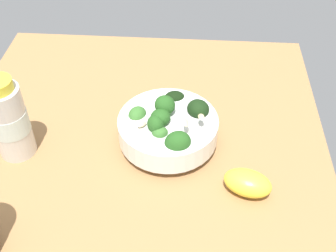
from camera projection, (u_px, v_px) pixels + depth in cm
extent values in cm
cube|color=#996D42|center=(139.00, 146.00, 78.54)|extent=(66.82, 66.82, 4.84)
cylinder|color=white|center=(168.00, 140.00, 75.34)|extent=(9.41, 9.41, 1.37)
cylinder|color=white|center=(168.00, 128.00, 73.47)|extent=(17.11, 17.11, 4.11)
cylinder|color=silver|center=(168.00, 121.00, 72.34)|extent=(14.04, 14.04, 0.80)
cylinder|color=#4A8F3C|center=(160.00, 125.00, 72.33)|extent=(1.65, 1.71, 1.48)
ellipsoid|color=#23511C|center=(160.00, 118.00, 71.09)|extent=(4.07, 4.09, 4.07)
cylinder|color=#4A8F3C|center=(178.00, 150.00, 69.30)|extent=(1.53, 1.48, 1.37)
ellipsoid|color=#23511C|center=(178.00, 142.00, 68.03)|extent=(5.14, 5.63, 4.96)
cylinder|color=#589D47|center=(174.00, 105.00, 78.08)|extent=(1.71, 1.66, 1.54)
ellipsoid|color=black|center=(174.00, 98.00, 76.98)|extent=(4.43, 4.39, 3.37)
cylinder|color=#4A8F3C|center=(198.00, 116.00, 74.53)|extent=(1.81, 1.67, 1.20)
ellipsoid|color=black|center=(198.00, 109.00, 73.33)|extent=(5.44, 4.29, 5.03)
cylinder|color=#589D47|center=(156.00, 131.00, 71.16)|extent=(1.78, 1.49, 1.65)
ellipsoid|color=#23511C|center=(155.00, 124.00, 70.09)|extent=(4.63, 4.31, 3.76)
cylinder|color=#2F662B|center=(160.00, 140.00, 70.97)|extent=(1.62, 1.75, 1.67)
ellipsoid|color=#386B2B|center=(160.00, 133.00, 69.85)|extent=(4.06, 3.84, 3.08)
cylinder|color=#2F662B|center=(136.00, 123.00, 74.19)|extent=(1.72, 1.66, 1.32)
ellipsoid|color=#386B2B|center=(136.00, 116.00, 73.17)|extent=(4.67, 4.72, 3.56)
cylinder|color=#2F662B|center=(165.00, 113.00, 73.32)|extent=(1.66, 1.80, 1.93)
ellipsoid|color=#23511C|center=(165.00, 105.00, 72.05)|extent=(4.63, 4.36, 5.02)
ellipsoid|color=#DBBC84|center=(142.00, 124.00, 70.36)|extent=(1.99, 2.03, 0.69)
ellipsoid|color=#DBBC84|center=(186.00, 122.00, 68.37)|extent=(2.01, 1.35, 0.99)
ellipsoid|color=#DBBC84|center=(201.00, 117.00, 69.31)|extent=(2.00, 1.35, 0.81)
ellipsoid|color=yellow|center=(248.00, 183.00, 66.67)|extent=(6.95, 8.72, 3.79)
cylinder|color=beige|center=(10.00, 122.00, 69.86)|extent=(6.13, 6.13, 13.35)
cylinder|color=silver|center=(9.00, 121.00, 69.71)|extent=(6.25, 6.25, 3.88)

